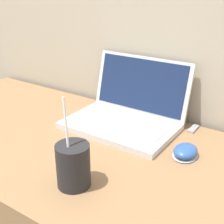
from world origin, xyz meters
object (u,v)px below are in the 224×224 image
at_px(drink_cup, 73,165).
at_px(usb_stick, 193,129).
at_px(laptop, 127,111).
at_px(computer_mouse, 185,152).

height_order(drink_cup, usb_stick, drink_cup).
distance_m(laptop, computer_mouse, 0.27).
bearing_deg(laptop, usb_stick, 21.19).
bearing_deg(drink_cup, computer_mouse, 57.40).
bearing_deg(computer_mouse, drink_cup, -122.60).
height_order(drink_cup, computer_mouse, drink_cup).
height_order(laptop, usb_stick, laptop).
xyz_separation_m(laptop, usb_stick, (0.21, 0.08, -0.04)).
xyz_separation_m(laptop, computer_mouse, (0.25, -0.09, -0.03)).
relative_size(laptop, computer_mouse, 4.19).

